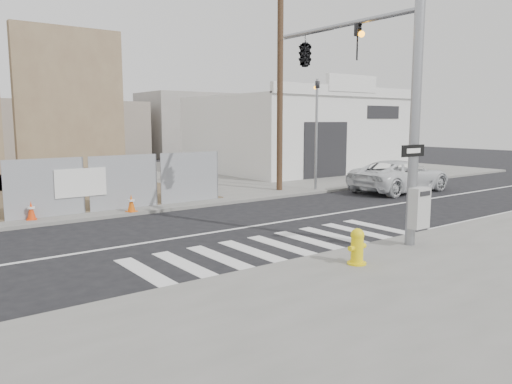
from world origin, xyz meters
TOP-DOWN VIEW (x-y plane):
  - ground at (0.00, 0.00)m, footprint 100.00×100.00m
  - sidewalk_far at (0.00, 14.00)m, footprint 50.00×20.00m
  - signal_pole at (2.49, -2.05)m, footprint 0.96×5.87m
  - far_signal_pole at (8.00, 4.60)m, footprint 0.16×0.20m
  - concrete_wall_right at (-0.50, 14.08)m, footprint 5.50×1.30m
  - auto_shop at (14.00, 12.97)m, footprint 12.00×10.20m
  - utility_pole_right at (6.50, 5.50)m, footprint 1.60×0.28m
  - fire_hydrant at (-0.01, -5.20)m, footprint 0.51×0.46m
  - suv at (11.34, 2.24)m, footprint 5.49×2.59m
  - traffic_cone_c at (-4.72, 4.81)m, footprint 0.39×0.39m
  - traffic_cone_d at (-1.47, 4.22)m, footprint 0.41×0.41m

SIDE VIEW (x-z plane):
  - ground at x=0.00m, z-range 0.00..0.00m
  - sidewalk_far at x=0.00m, z-range 0.00..0.12m
  - traffic_cone_c at x=-4.72m, z-range 0.11..0.74m
  - traffic_cone_d at x=-1.47m, z-range 0.11..0.75m
  - fire_hydrant at x=-0.01m, z-range 0.11..0.95m
  - suv at x=11.34m, z-range 0.00..1.52m
  - auto_shop at x=14.00m, z-range -0.44..5.51m
  - concrete_wall_right at x=-0.50m, z-range -0.62..7.38m
  - far_signal_pole at x=8.00m, z-range 0.68..6.28m
  - signal_pole at x=2.49m, z-range 1.28..8.28m
  - utility_pole_right at x=6.50m, z-range 0.20..10.20m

